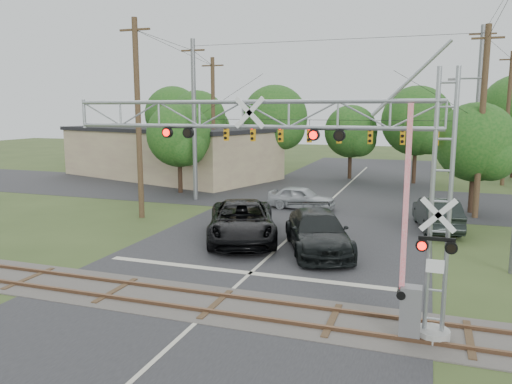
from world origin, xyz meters
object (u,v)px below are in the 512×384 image
(traffic_signal_span, at_px, (337,125))
(car_dark, at_px, (318,232))
(crossing_gantry, at_px, (314,170))
(streetlight, at_px, (477,134))
(commercial_building, at_px, (170,152))
(sedan_silver, at_px, (301,198))
(pickup_black, at_px, (242,221))

(traffic_signal_span, relative_size, car_dark, 3.02)
(traffic_signal_span, bearing_deg, crossing_gantry, -82.07)
(traffic_signal_span, bearing_deg, streetlight, 27.43)
(commercial_building, bearing_deg, traffic_signal_span, -12.94)
(commercial_building, bearing_deg, crossing_gantry, -36.72)
(crossing_gantry, height_order, car_dark, crossing_gantry)
(commercial_building, bearing_deg, streetlight, 4.59)
(sedan_silver, bearing_deg, traffic_signal_span, -61.74)
(sedan_silver, distance_m, streetlight, 12.90)
(sedan_silver, bearing_deg, pickup_black, -178.98)
(sedan_silver, distance_m, commercial_building, 20.13)
(streetlight, bearing_deg, crossing_gantry, -105.25)
(crossing_gantry, relative_size, pickup_black, 1.73)
(pickup_black, distance_m, sedan_silver, 8.91)
(pickup_black, height_order, streetlight, streetlight)
(car_dark, height_order, streetlight, streetlight)
(traffic_signal_span, distance_m, pickup_black, 11.15)
(crossing_gantry, bearing_deg, streetlight, 74.75)
(streetlight, bearing_deg, car_dark, -117.57)
(car_dark, bearing_deg, commercial_building, 110.60)
(pickup_black, height_order, commercial_building, commercial_building)
(crossing_gantry, xyz_separation_m, commercial_building, (-20.97, 29.24, -2.40))
(traffic_signal_span, xyz_separation_m, sedan_silver, (-2.13, -0.83, -4.80))
(commercial_building, height_order, streetlight, streetlight)
(crossing_gantry, relative_size, commercial_building, 0.53)
(crossing_gantry, distance_m, commercial_building, 36.06)
(pickup_black, height_order, sedan_silver, pickup_black)
(sedan_silver, bearing_deg, car_dark, -154.82)
(crossing_gantry, xyz_separation_m, streetlight, (6.25, 22.94, 0.12))
(crossing_gantry, xyz_separation_m, traffic_signal_span, (-2.56, 18.36, 0.73))
(pickup_black, relative_size, commercial_building, 0.31)
(crossing_gantry, relative_size, sedan_silver, 2.73)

